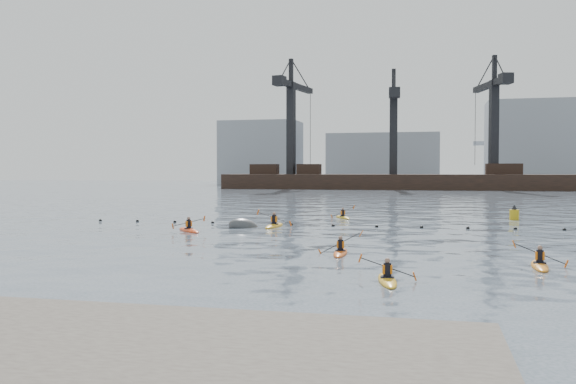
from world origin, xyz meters
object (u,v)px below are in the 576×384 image
kayaker_0 (340,252)px  kayaker_1 (387,279)px  kayaker_4 (540,265)px  nav_buoy (514,214)px  kayaker_2 (189,230)px  mooring_buoy (244,227)px  kayaker_3 (274,225)px  kayaker_5 (343,217)px

kayaker_0 → kayaker_1: 7.10m
kayaker_0 → kayaker_4: bearing=-16.3°
kayaker_1 → kayaker_4: 7.37m
kayaker_4 → nav_buoy: bearing=-90.9°
kayaker_2 → mooring_buoy: size_ratio=1.24×
kayaker_0 → kayaker_3: 14.06m
kayaker_1 → nav_buoy: nav_buoy is taller
kayaker_1 → nav_buoy: 30.40m
kayaker_0 → nav_buoy: (10.48, 22.74, 0.31)m
kayaker_2 → kayaker_3: kayaker_3 is taller
mooring_buoy → nav_buoy: nav_buoy is taller
kayaker_0 → mooring_buoy: size_ratio=1.28×
kayaker_3 → kayaker_5: (3.51, 8.73, -0.02)m
kayaker_5 → mooring_buoy: (-5.47, -9.49, -0.09)m
kayaker_3 → mooring_buoy: bearing=-157.0°
kayaker_0 → kayaker_1: kayaker_0 is taller
kayaker_0 → kayaker_2: (-10.93, 8.35, 0.01)m
kayaker_3 → kayaker_4: kayaker_3 is taller
kayaker_1 → kayaker_2: kayaker_1 is taller
kayaker_1 → mooring_buoy: size_ratio=1.28×
kayaker_4 → nav_buoy: 24.80m
kayaker_2 → kayaker_5: (8.05, 12.90, -0.01)m
kayaker_2 → nav_buoy: nav_buoy is taller
kayaker_5 → kayaker_3: bearing=-138.9°
kayaker_2 → kayaker_3: 6.17m
kayaker_2 → kayaker_4: bearing=-69.3°
mooring_buoy → nav_buoy: (18.82, 10.99, 0.40)m
kayaker_2 → kayaker_5: bearing=16.9°
kayaker_0 → nav_buoy: 25.04m
kayaker_2 → mooring_buoy: (2.59, 3.41, -0.10)m
kayaker_2 → nav_buoy: 25.80m
mooring_buoy → kayaker_2: bearing=-127.2°
kayaker_2 → kayaker_0: bearing=-78.5°
kayaker_5 → kayaker_1: bearing=-105.8°
kayaker_0 → mooring_buoy: (-8.34, 11.76, -0.09)m
kayaker_5 → nav_buoy: bearing=-20.6°
kayaker_1 → kayaker_5: kayaker_5 is taller
mooring_buoy → kayaker_4: bearing=-39.5°
kayaker_1 → kayaker_3: 21.14m
mooring_buoy → nav_buoy: size_ratio=1.75×
kayaker_1 → kayaker_5: (-5.46, 27.86, 0.00)m
kayaker_1 → mooring_buoy: kayaker_1 is taller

